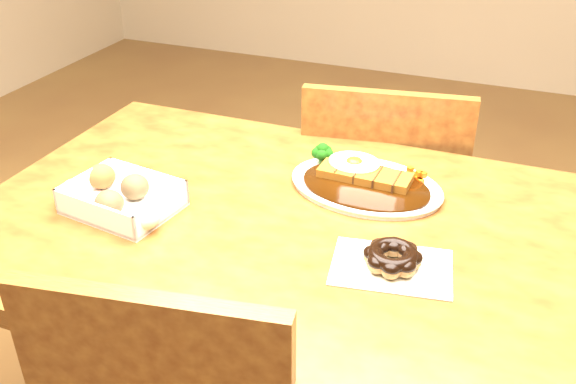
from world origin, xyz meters
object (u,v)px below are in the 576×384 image
at_px(katsu_curry_plate, 364,181).
at_px(pon_de_ring, 392,258).
at_px(table, 285,262).
at_px(chair_far, 382,211).
at_px(donut_box, 119,196).

xyz_separation_m(katsu_curry_plate, pon_de_ring, (0.12, -0.25, 0.00)).
height_order(table, pon_de_ring, pon_de_ring).
bearing_deg(chair_far, pon_de_ring, 94.82).
distance_m(katsu_curry_plate, pon_de_ring, 0.27).
height_order(chair_far, pon_de_ring, chair_far).
relative_size(chair_far, donut_box, 3.79).
bearing_deg(donut_box, katsu_curry_plate, 31.36).
relative_size(katsu_curry_plate, donut_box, 1.44).
height_order(katsu_curry_plate, donut_box, katsu_curry_plate).
distance_m(chair_far, katsu_curry_plate, 0.46).
xyz_separation_m(chair_far, pon_de_ring, (0.15, -0.61, 0.29)).
xyz_separation_m(table, pon_de_ring, (0.22, -0.07, 0.12)).
distance_m(katsu_curry_plate, donut_box, 0.49).
height_order(chair_far, donut_box, chair_far).
relative_size(chair_far, katsu_curry_plate, 2.63).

